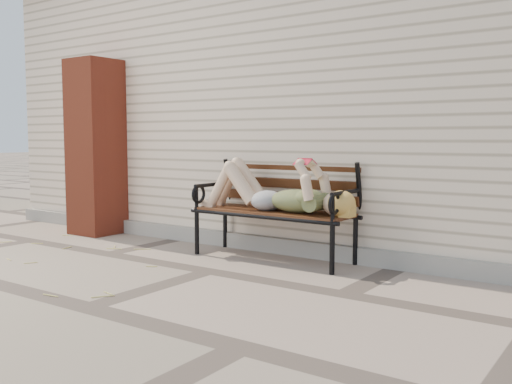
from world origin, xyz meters
The scene contains 7 objects.
ground centered at (0.00, 0.00, 0.00)m, with size 80.00×80.00×0.00m, color gray.
house_wall centered at (0.00, 3.00, 1.50)m, with size 8.00×4.00×3.00m, color beige.
foundation_strip centered at (0.00, 0.97, 0.07)m, with size 8.00×0.10×0.15m, color gray.
brick_pillar centered at (-2.30, 0.75, 1.00)m, with size 0.50×0.50×2.00m, color maroon.
garden_bench centered at (0.17, 0.81, 0.59)m, with size 1.64×0.65×1.06m.
reading_woman centered at (0.19, 0.68, 0.63)m, with size 1.54×0.35×0.49m.
straw_scatter centered at (-1.61, -0.55, 0.01)m, with size 2.81×1.69×0.01m.
Camera 1 is at (2.99, -3.60, 1.10)m, focal length 40.00 mm.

